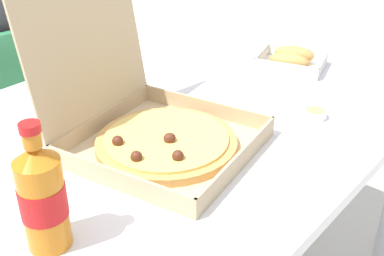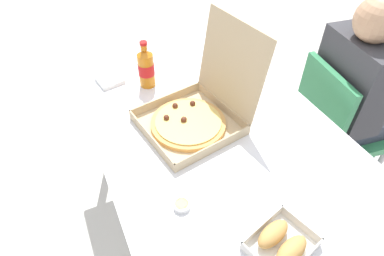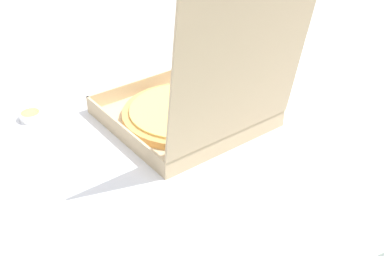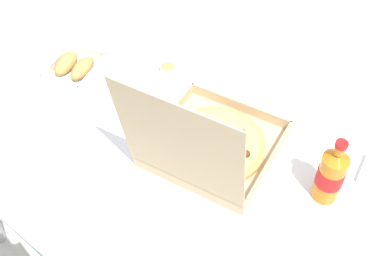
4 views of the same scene
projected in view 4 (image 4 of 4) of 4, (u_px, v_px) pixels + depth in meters
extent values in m
cube|color=white|center=(176.00, 157.00, 1.44)|extent=(1.49, 0.93, 0.03)
cylinder|color=#B7B7BC|center=(122.00, 82.00, 2.20)|extent=(0.05, 0.05, 0.69)
cube|color=tan|center=(215.00, 147.00, 1.44)|extent=(0.41, 0.41, 0.01)
cube|color=tan|center=(240.00, 106.00, 1.53)|extent=(0.35, 0.07, 0.04)
cube|color=tan|center=(268.00, 165.00, 1.37)|extent=(0.07, 0.35, 0.04)
cube|color=tan|center=(165.00, 121.00, 1.48)|extent=(0.07, 0.35, 0.04)
cube|color=tan|center=(186.00, 184.00, 1.33)|extent=(0.35, 0.07, 0.04)
cube|color=tan|center=(179.00, 146.00, 1.16)|extent=(0.36, 0.12, 0.35)
cylinder|color=tan|center=(215.00, 145.00, 1.43)|extent=(0.31, 0.31, 0.02)
cylinder|color=#EAC666|center=(215.00, 142.00, 1.43)|extent=(0.27, 0.27, 0.01)
sphere|color=#562819|center=(227.00, 167.00, 1.35)|extent=(0.02, 0.02, 0.02)
sphere|color=#562819|center=(246.00, 154.00, 1.38)|extent=(0.02, 0.02, 0.02)
sphere|color=#562819|center=(243.00, 133.00, 1.44)|extent=(0.02, 0.02, 0.02)
sphere|color=#562819|center=(220.00, 138.00, 1.42)|extent=(0.02, 0.02, 0.02)
sphere|color=#562819|center=(220.00, 138.00, 1.43)|extent=(0.02, 0.02, 0.02)
cube|color=white|center=(76.00, 72.00, 1.67)|extent=(0.20, 0.22, 0.00)
cube|color=silver|center=(89.00, 52.00, 1.72)|extent=(0.15, 0.05, 0.03)
cube|color=silver|center=(60.00, 84.00, 1.60)|extent=(0.15, 0.05, 0.03)
cube|color=silver|center=(93.00, 73.00, 1.64)|extent=(0.06, 0.18, 0.03)
cube|color=silver|center=(57.00, 62.00, 1.68)|extent=(0.06, 0.18, 0.03)
ellipsoid|color=tan|center=(83.00, 68.00, 1.64)|extent=(0.09, 0.13, 0.05)
ellipsoid|color=tan|center=(66.00, 63.00, 1.66)|extent=(0.09, 0.13, 0.05)
cylinder|color=orange|center=(330.00, 178.00, 1.27)|extent=(0.07, 0.07, 0.16)
cone|color=orange|center=(338.00, 156.00, 1.20)|extent=(0.07, 0.07, 0.02)
cylinder|color=orange|center=(340.00, 150.00, 1.19)|extent=(0.03, 0.03, 0.02)
cylinder|color=red|center=(342.00, 145.00, 1.17)|extent=(0.03, 0.03, 0.01)
cylinder|color=red|center=(330.00, 176.00, 1.27)|extent=(0.07, 0.07, 0.06)
cube|color=white|center=(61.00, 155.00, 1.42)|extent=(0.25, 0.22, 0.00)
cube|color=white|center=(381.00, 175.00, 1.37)|extent=(0.13, 0.13, 0.02)
cylinder|color=white|center=(168.00, 69.00, 1.67)|extent=(0.06, 0.06, 0.02)
cylinder|color=#DBBC66|center=(168.00, 68.00, 1.67)|extent=(0.05, 0.05, 0.01)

